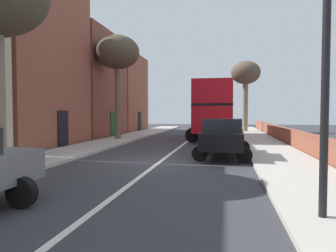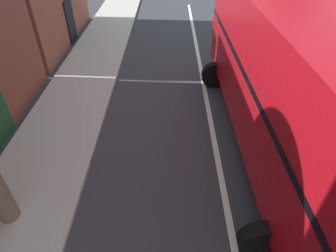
% 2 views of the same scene
% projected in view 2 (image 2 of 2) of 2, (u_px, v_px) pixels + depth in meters
% --- Properties ---
extents(double_decker_bus, '(3.66, 10.27, 4.06)m').
position_uv_depth(double_decker_bus, '(291.00, 74.00, 7.26)').
color(double_decker_bus, '#B20D17').
rests_on(double_decker_bus, ground).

